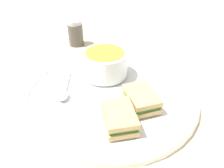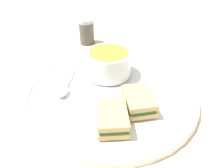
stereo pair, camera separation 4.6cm
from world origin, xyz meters
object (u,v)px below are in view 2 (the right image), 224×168
object	(u,v)px
sandwich_half_near	(112,118)
salt_shaker	(87,32)
sandwich_half_far	(137,101)
soup_bowl	(108,63)
spoon	(64,89)

from	to	relation	value
sandwich_half_near	salt_shaker	xyz separation A→B (m)	(0.33, -0.20, 0.01)
sandwich_half_far	soup_bowl	bearing A→B (deg)	-17.75
spoon	salt_shaker	xyz separation A→B (m)	(0.19, -0.21, 0.02)
spoon	sandwich_half_far	size ratio (longest dim) A/B	1.07
sandwich_half_near	sandwich_half_far	world-z (taller)	same
soup_bowl	spoon	size ratio (longest dim) A/B	1.07
spoon	sandwich_half_far	bearing A→B (deg)	76.53
spoon	salt_shaker	distance (m)	0.28
soup_bowl	sandwich_half_near	world-z (taller)	soup_bowl
sandwich_half_near	soup_bowl	bearing A→B (deg)	-39.65
soup_bowl	salt_shaker	distance (m)	0.22
soup_bowl	sandwich_half_near	bearing A→B (deg)	140.35
sandwich_half_near	sandwich_half_far	distance (m)	0.07
sandwich_half_near	salt_shaker	bearing A→B (deg)	-30.72
sandwich_half_near	sandwich_half_far	bearing A→B (deg)	-89.83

